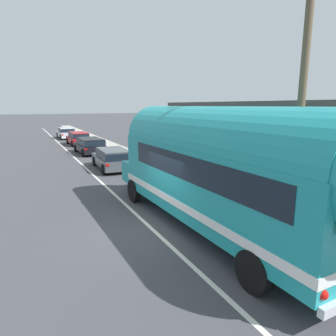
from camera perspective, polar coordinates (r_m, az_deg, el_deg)
ground_plane at (r=10.45m, az=-3.01°, el=-11.58°), size 300.00×300.00×0.00m
lane_markings at (r=21.90m, az=-11.57°, el=0.69°), size 3.62×80.00×0.01m
sidewalk_slab at (r=20.93m, az=-2.68°, el=0.61°), size 1.88×90.00×0.15m
utility_pole at (r=10.44m, az=24.14°, el=12.34°), size 1.80×0.24×8.50m
painted_bus at (r=9.38m, az=10.45°, el=0.28°), size 2.81×11.87×4.12m
car_lead at (r=20.02m, az=-10.53°, el=1.97°), size 2.08×4.52×1.37m
car_second at (r=27.00m, az=-14.64°, el=4.33°), size 2.14×4.50×1.37m
car_third at (r=33.46m, az=-16.73°, el=5.57°), size 1.99×4.32×1.37m
car_fourth at (r=40.59m, az=-18.80°, el=6.41°), size 2.02×4.66×1.37m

